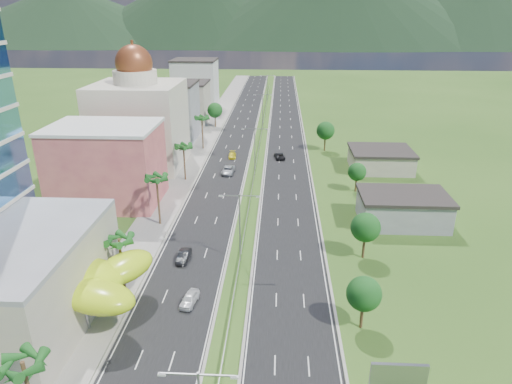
# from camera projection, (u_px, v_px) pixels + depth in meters

# --- Properties ---
(ground) EXTENTS (500.00, 500.00, 0.00)m
(ground) POSITION_uv_depth(u_px,v_px,m) (234.00, 299.00, 60.95)
(ground) COLOR #2D5119
(ground) RESTS_ON ground
(road_left) EXTENTS (11.00, 260.00, 0.04)m
(road_left) POSITION_uv_depth(u_px,v_px,m) (238.00, 131.00, 144.73)
(road_left) COLOR black
(road_left) RESTS_ON ground
(road_right) EXTENTS (11.00, 260.00, 0.04)m
(road_right) POSITION_uv_depth(u_px,v_px,m) (286.00, 132.00, 143.98)
(road_right) COLOR black
(road_right) RESTS_ON ground
(sidewalk_left) EXTENTS (7.00, 260.00, 0.12)m
(sidewalk_left) POSITION_uv_depth(u_px,v_px,m) (209.00, 131.00, 145.19)
(sidewalk_left) COLOR gray
(sidewalk_left) RESTS_ON ground
(median_guardrail) EXTENTS (0.10, 216.06, 0.76)m
(median_guardrail) POSITION_uv_depth(u_px,v_px,m) (259.00, 145.00, 127.44)
(median_guardrail) COLOR gray
(median_guardrail) RESTS_ON ground
(streetlight_median_b) EXTENTS (6.04, 0.25, 11.00)m
(streetlight_median_b) POSITION_uv_depth(u_px,v_px,m) (240.00, 221.00, 67.71)
(streetlight_median_b) COLOR gray
(streetlight_median_b) RESTS_ON ground
(streetlight_median_c) EXTENTS (6.04, 0.25, 11.00)m
(streetlight_median_c) POSITION_uv_depth(u_px,v_px,m) (255.00, 146.00, 104.78)
(streetlight_median_c) COLOR gray
(streetlight_median_c) RESTS_ON ground
(streetlight_median_d) EXTENTS (6.04, 0.25, 11.00)m
(streetlight_median_d) POSITION_uv_depth(u_px,v_px,m) (263.00, 107.00, 146.48)
(streetlight_median_d) COLOR gray
(streetlight_median_d) RESTS_ON ground
(streetlight_median_e) EXTENTS (6.04, 0.25, 11.00)m
(streetlight_median_e) POSITION_uv_depth(u_px,v_px,m) (267.00, 86.00, 188.18)
(streetlight_median_e) COLOR gray
(streetlight_median_e) RESTS_ON ground
(lime_canopy) EXTENTS (18.00, 15.00, 7.40)m
(lime_canopy) POSITION_uv_depth(u_px,v_px,m) (69.00, 279.00, 56.38)
(lime_canopy) COLOR #B8DD15
(lime_canopy) RESTS_ON ground
(pink_shophouse) EXTENTS (20.00, 15.00, 15.00)m
(pink_shophouse) POSITION_uv_depth(u_px,v_px,m) (107.00, 166.00, 89.21)
(pink_shophouse) COLOR #B64A54
(pink_shophouse) RESTS_ON ground
(domed_building) EXTENTS (20.00, 20.00, 28.70)m
(domed_building) POSITION_uv_depth(u_px,v_px,m) (139.00, 120.00, 109.09)
(domed_building) COLOR beige
(domed_building) RESTS_ON ground
(midrise_grey) EXTENTS (16.00, 15.00, 16.00)m
(midrise_grey) POSITION_uv_depth(u_px,v_px,m) (169.00, 112.00, 133.46)
(midrise_grey) COLOR gray
(midrise_grey) RESTS_ON ground
(midrise_beige) EXTENTS (16.00, 15.00, 13.00)m
(midrise_beige) POSITION_uv_depth(u_px,v_px,m) (184.00, 103.00, 154.41)
(midrise_beige) COLOR #A59E88
(midrise_beige) RESTS_ON ground
(midrise_white) EXTENTS (16.00, 15.00, 18.00)m
(midrise_white) POSITION_uv_depth(u_px,v_px,m) (196.00, 85.00, 174.79)
(midrise_white) COLOR silver
(midrise_white) RESTS_ON ground
(billboard) EXTENTS (5.20, 0.35, 6.20)m
(billboard) POSITION_uv_depth(u_px,v_px,m) (398.00, 380.00, 41.78)
(billboard) COLOR gray
(billboard) RESTS_ON ground
(shed_near) EXTENTS (15.00, 10.00, 5.00)m
(shed_near) POSITION_uv_depth(u_px,v_px,m) (403.00, 210.00, 81.79)
(shed_near) COLOR gray
(shed_near) RESTS_ON ground
(shed_far) EXTENTS (14.00, 12.00, 4.40)m
(shed_far) POSITION_uv_depth(u_px,v_px,m) (380.00, 160.00, 109.61)
(shed_far) COLOR #A59E88
(shed_far) RESTS_ON ground
(palm_tree_a) EXTENTS (3.60, 3.60, 9.10)m
(palm_tree_a) POSITION_uv_depth(u_px,v_px,m) (23.00, 367.00, 38.35)
(palm_tree_a) COLOR #47301C
(palm_tree_a) RESTS_ON ground
(palm_tree_b) EXTENTS (3.60, 3.60, 8.10)m
(palm_tree_b) POSITION_uv_depth(u_px,v_px,m) (119.00, 242.00, 60.95)
(palm_tree_b) COLOR #47301C
(palm_tree_b) RESTS_ON ground
(palm_tree_c) EXTENTS (3.60, 3.60, 9.60)m
(palm_tree_c) POSITION_uv_depth(u_px,v_px,m) (157.00, 180.00, 78.95)
(palm_tree_c) COLOR #47301C
(palm_tree_c) RESTS_ON ground
(palm_tree_d) EXTENTS (3.60, 3.60, 8.60)m
(palm_tree_d) POSITION_uv_depth(u_px,v_px,m) (184.00, 148.00, 100.62)
(palm_tree_d) COLOR #47301C
(palm_tree_d) RESTS_ON ground
(palm_tree_e) EXTENTS (3.60, 3.60, 9.40)m
(palm_tree_e) POSITION_uv_depth(u_px,v_px,m) (202.00, 119.00, 123.50)
(palm_tree_e) COLOR #47301C
(palm_tree_e) RESTS_ON ground
(leafy_tree_lfar) EXTENTS (4.90, 4.90, 8.05)m
(leafy_tree_lfar) POSITION_uv_depth(u_px,v_px,m) (215.00, 110.00, 147.69)
(leafy_tree_lfar) COLOR #47301C
(leafy_tree_lfar) RESTS_ON ground
(leafy_tree_ra) EXTENTS (4.20, 4.20, 6.90)m
(leafy_tree_ra) POSITION_uv_depth(u_px,v_px,m) (364.00, 294.00, 53.74)
(leafy_tree_ra) COLOR #47301C
(leafy_tree_ra) RESTS_ON ground
(leafy_tree_rb) EXTENTS (4.55, 4.55, 7.47)m
(leafy_tree_rb) POSITION_uv_depth(u_px,v_px,m) (366.00, 228.00, 69.20)
(leafy_tree_rb) COLOR #47301C
(leafy_tree_rb) RESTS_ON ground
(leafy_tree_rc) EXTENTS (3.85, 3.85, 6.33)m
(leafy_tree_rc) POSITION_uv_depth(u_px,v_px,m) (357.00, 172.00, 95.30)
(leafy_tree_rc) COLOR #47301C
(leafy_tree_rc) RESTS_ON ground
(leafy_tree_rd) EXTENTS (4.90, 4.90, 8.05)m
(leafy_tree_rd) POSITION_uv_depth(u_px,v_px,m) (326.00, 131.00, 122.85)
(leafy_tree_rd) COLOR #47301C
(leafy_tree_rd) RESTS_ON ground
(mountain_ridge) EXTENTS (860.00, 140.00, 90.00)m
(mountain_ridge) POSITION_uv_depth(u_px,v_px,m) (334.00, 47.00, 475.00)
(mountain_ridge) COLOR black
(mountain_ridge) RESTS_ON ground
(car_white_near_left) EXTENTS (2.38, 4.42, 1.43)m
(car_white_near_left) POSITION_uv_depth(u_px,v_px,m) (189.00, 299.00, 59.66)
(car_white_near_left) COLOR white
(car_white_near_left) RESTS_ON road_left
(car_dark_left) EXTENTS (1.78, 4.48, 1.45)m
(car_dark_left) POSITION_uv_depth(u_px,v_px,m) (184.00, 256.00, 70.01)
(car_dark_left) COLOR black
(car_dark_left) RESTS_ON road_left
(car_silver_mid_left) EXTENTS (3.02, 5.89, 1.59)m
(car_silver_mid_left) POSITION_uv_depth(u_px,v_px,m) (228.00, 170.00, 107.12)
(car_silver_mid_left) COLOR #B0B3B8
(car_silver_mid_left) RESTS_ON road_left
(car_yellow_far_left) EXTENTS (2.20, 4.71, 1.33)m
(car_yellow_far_left) POSITION_uv_depth(u_px,v_px,m) (232.00, 155.00, 118.73)
(car_yellow_far_left) COLOR gold
(car_yellow_far_left) RESTS_ON road_left
(car_dark_far_right) EXTENTS (3.15, 5.42, 1.42)m
(car_dark_far_right) POSITION_uv_depth(u_px,v_px,m) (280.00, 156.00, 117.99)
(car_dark_far_right) COLOR black
(car_dark_far_right) RESTS_ON road_right
(motorcycle) EXTENTS (0.52, 1.70, 1.08)m
(motorcycle) POSITION_uv_depth(u_px,v_px,m) (108.00, 363.00, 49.02)
(motorcycle) COLOR black
(motorcycle) RESTS_ON road_left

